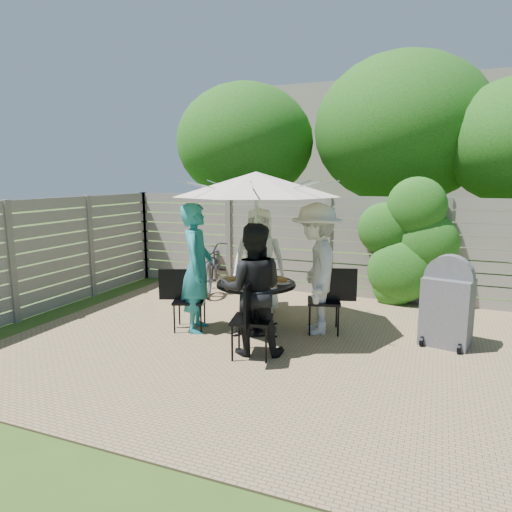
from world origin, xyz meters
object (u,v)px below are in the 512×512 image
at_px(plate_left, 231,280).
at_px(plate_extra, 268,286).
at_px(bicycle, 213,264).
at_px(chair_left, 189,312).
at_px(person_front, 253,290).
at_px(plate_back, 257,275).
at_px(glass_right, 275,276).
at_px(chair_right, 325,313).
at_px(bbq_grill, 447,305).
at_px(person_back, 259,262).
at_px(syrup_jug, 252,276).
at_px(person_right, 316,269).
at_px(glass_back, 250,274).
at_px(person_left, 197,268).
at_px(plate_front, 255,287).
at_px(umbrella, 256,184).
at_px(plate_right, 282,281).
at_px(chair_back, 259,295).
at_px(patio_table, 256,297).
at_px(glass_front, 263,282).
at_px(chair_front, 252,335).
at_px(coffee_cup, 264,275).

bearing_deg(plate_left, plate_extra, -10.24).
height_order(plate_left, bicycle, bicycle).
xyz_separation_m(chair_left, person_front, (1.18, -0.47, 0.55)).
bearing_deg(plate_back, glass_right, -25.69).
bearing_deg(chair_left, person_front, -42.34).
distance_m(chair_right, bbq_grill, 1.60).
relative_size(person_back, person_front, 1.05).
height_order(syrup_jug, bicycle, bicycle).
distance_m(person_right, syrup_jug, 0.90).
bearing_deg(glass_back, bbq_grill, 4.03).
xyz_separation_m(glass_right, bbq_grill, (2.28, 0.22, -0.24)).
relative_size(person_left, plate_extra, 7.59).
relative_size(person_back, plate_back, 6.57).
xyz_separation_m(person_left, plate_front, (0.90, -0.07, -0.17)).
height_order(umbrella, plate_left, umbrella).
relative_size(person_right, bbq_grill, 1.52).
xyz_separation_m(person_front, plate_left, (-0.61, 0.67, -0.08)).
height_order(person_right, plate_right, person_right).
bearing_deg(chair_right, chair_back, -41.61).
relative_size(patio_table, plate_back, 5.33).
xyz_separation_m(chair_left, syrup_jug, (0.84, 0.34, 0.53)).
relative_size(plate_front, bbq_grill, 0.22).
bearing_deg(bbq_grill, patio_table, -157.59).
height_order(chair_left, glass_front, chair_left).
bearing_deg(person_front, patio_table, -90.00).
distance_m(chair_front, plate_left, 1.12).
distance_m(person_right, bicycle, 3.02).
distance_m(glass_right, bicycle, 2.61).
height_order(chair_back, chair_right, chair_back).
xyz_separation_m(chair_front, bbq_grill, (2.18, 1.32, 0.25)).
distance_m(plate_front, coffee_cup, 0.59).
relative_size(plate_front, coffee_cup, 2.17).
distance_m(glass_right, coffee_cup, 0.20).
relative_size(plate_left, glass_right, 1.86).
xyz_separation_m(person_right, bicycle, (-2.46, 1.69, -0.41)).
xyz_separation_m(umbrella, plate_front, (0.12, -0.34, -1.34)).
height_order(chair_left, syrup_jug, chair_left).
xyz_separation_m(syrup_jug, bicycle, (-1.61, 1.93, -0.29)).
height_order(chair_right, plate_extra, chair_right).
xyz_separation_m(person_back, person_left, (-0.52, -1.05, 0.06)).
relative_size(glass_back, bicycle, 0.07).
xyz_separation_m(chair_front, glass_right, (-0.10, 1.10, 0.49)).
relative_size(umbrella, glass_right, 20.97).
distance_m(plate_left, glass_back, 0.37).
bearing_deg(chair_right, person_left, 3.41).
distance_m(chair_back, bbq_grill, 2.86).
xyz_separation_m(plate_back, bbq_grill, (2.61, 0.06, -0.19)).
bearing_deg(chair_left, person_back, 39.06).
bearing_deg(plate_left, plate_front, -26.19).
height_order(person_left, bbq_grill, person_left).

